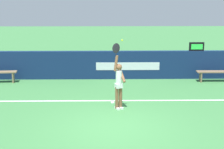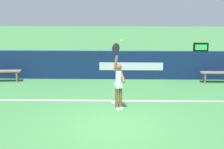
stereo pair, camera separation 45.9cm
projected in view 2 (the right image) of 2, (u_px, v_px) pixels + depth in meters
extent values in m
plane|color=#3E7F43|center=(112.00, 127.00, 10.86)|extent=(60.00, 60.00, 0.00)
cube|color=white|center=(113.00, 101.00, 13.40)|extent=(12.14, 0.11, 0.00)
cube|color=white|center=(113.00, 102.00, 13.26)|extent=(0.11, 0.30, 0.00)
cube|color=#10254E|center=(115.00, 65.00, 16.53)|extent=(16.14, 0.23, 1.32)
cube|color=silver|center=(131.00, 66.00, 16.41)|extent=(2.94, 0.01, 0.36)
cube|color=black|center=(201.00, 47.00, 16.25)|extent=(0.68, 0.12, 0.40)
cube|color=#33E54C|center=(201.00, 47.00, 16.19)|extent=(0.53, 0.01, 0.25)
cylinder|color=brown|center=(120.00, 98.00, 12.43)|extent=(0.12, 0.12, 0.81)
cylinder|color=brown|center=(117.00, 98.00, 12.37)|extent=(0.12, 0.12, 0.81)
cube|color=white|center=(121.00, 108.00, 12.49)|extent=(0.19, 0.26, 0.07)
cube|color=white|center=(117.00, 108.00, 12.44)|extent=(0.19, 0.26, 0.07)
cylinder|color=white|center=(119.00, 79.00, 12.24)|extent=(0.21, 0.21, 0.57)
cube|color=white|center=(119.00, 86.00, 12.30)|extent=(0.30, 0.28, 0.16)
sphere|color=brown|center=(119.00, 67.00, 12.14)|extent=(0.22, 0.22, 0.22)
cylinder|color=brown|center=(116.00, 63.00, 12.07)|extent=(0.19, 0.15, 0.55)
cylinder|color=brown|center=(122.00, 76.00, 12.20)|extent=(0.25, 0.41, 0.42)
ellipsoid|color=black|center=(116.00, 48.00, 11.95)|extent=(0.29, 0.15, 0.36)
cylinder|color=black|center=(116.00, 54.00, 11.99)|extent=(0.03, 0.03, 0.18)
sphere|color=#C6E72B|center=(122.00, 40.00, 11.59)|extent=(0.06, 0.06, 0.06)
cube|color=#866B4D|center=(5.00, 71.00, 16.05)|extent=(1.46, 0.47, 0.05)
cube|color=#866B4D|center=(17.00, 76.00, 16.13)|extent=(0.08, 0.32, 0.49)
cube|color=#83654D|center=(218.00, 73.00, 15.87)|extent=(1.56, 0.36, 0.05)
cube|color=#83654D|center=(204.00, 78.00, 15.94)|extent=(0.06, 0.32, 0.47)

